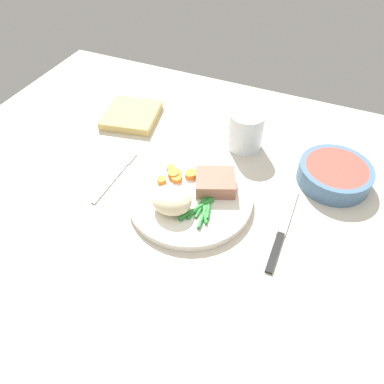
{
  "coord_description": "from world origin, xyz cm",
  "views": [
    {
      "loc": [
        19.31,
        -45.56,
        54.96
      ],
      "look_at": [
        0.4,
        -1.75,
        4.6
      ],
      "focal_mm": 33.45,
      "sensor_mm": 36.0,
      "label": 1
    }
  ],
  "objects_px": {
    "knife": "(282,230)",
    "fork": "(115,177)",
    "water_glass": "(245,133)",
    "dinner_plate": "(192,198)",
    "napkin": "(131,115)",
    "meat_portion": "(215,182)",
    "salad_bowl": "(335,173)"
  },
  "relations": [
    {
      "from": "knife",
      "to": "fork",
      "type": "bearing_deg",
      "value": -178.48
    },
    {
      "from": "knife",
      "to": "water_glass",
      "type": "height_order",
      "value": "water_glass"
    },
    {
      "from": "dinner_plate",
      "to": "napkin",
      "type": "distance_m",
      "value": 0.32
    },
    {
      "from": "meat_portion",
      "to": "knife",
      "type": "height_order",
      "value": "meat_portion"
    },
    {
      "from": "dinner_plate",
      "to": "salad_bowl",
      "type": "relative_size",
      "value": 1.67
    },
    {
      "from": "knife",
      "to": "salad_bowl",
      "type": "bearing_deg",
      "value": 70.57
    },
    {
      "from": "dinner_plate",
      "to": "meat_portion",
      "type": "distance_m",
      "value": 0.06
    },
    {
      "from": "salad_bowl",
      "to": "napkin",
      "type": "distance_m",
      "value": 0.5
    },
    {
      "from": "meat_portion",
      "to": "salad_bowl",
      "type": "distance_m",
      "value": 0.25
    },
    {
      "from": "dinner_plate",
      "to": "water_glass",
      "type": "distance_m",
      "value": 0.21
    },
    {
      "from": "meat_portion",
      "to": "fork",
      "type": "distance_m",
      "value": 0.22
    },
    {
      "from": "dinner_plate",
      "to": "fork",
      "type": "distance_m",
      "value": 0.18
    },
    {
      "from": "salad_bowl",
      "to": "napkin",
      "type": "relative_size",
      "value": 1.13
    },
    {
      "from": "fork",
      "to": "knife",
      "type": "bearing_deg",
      "value": -2.2
    },
    {
      "from": "knife",
      "to": "water_glass",
      "type": "relative_size",
      "value": 2.33
    },
    {
      "from": "water_glass",
      "to": "fork",
      "type": "bearing_deg",
      "value": -136.29
    },
    {
      "from": "meat_portion",
      "to": "napkin",
      "type": "bearing_deg",
      "value": 150.71
    },
    {
      "from": "meat_portion",
      "to": "dinner_plate",
      "type": "bearing_deg",
      "value": -130.6
    },
    {
      "from": "knife",
      "to": "salad_bowl",
      "type": "distance_m",
      "value": 0.18
    },
    {
      "from": "meat_portion",
      "to": "salad_bowl",
      "type": "xyz_separation_m",
      "value": [
        0.21,
        0.13,
        -0.01
      ]
    },
    {
      "from": "napkin",
      "to": "meat_portion",
      "type": "bearing_deg",
      "value": -29.29
    },
    {
      "from": "dinner_plate",
      "to": "meat_portion",
      "type": "relative_size",
      "value": 3.19
    },
    {
      "from": "napkin",
      "to": "knife",
      "type": "bearing_deg",
      "value": -24.91
    },
    {
      "from": "knife",
      "to": "napkin",
      "type": "distance_m",
      "value": 0.48
    },
    {
      "from": "water_glass",
      "to": "salad_bowl",
      "type": "distance_m",
      "value": 0.21
    },
    {
      "from": "knife",
      "to": "water_glass",
      "type": "xyz_separation_m",
      "value": [
        -0.14,
        0.21,
        0.04
      ]
    },
    {
      "from": "fork",
      "to": "napkin",
      "type": "relative_size",
      "value": 1.27
    },
    {
      "from": "meat_portion",
      "to": "knife",
      "type": "xyz_separation_m",
      "value": [
        0.15,
        -0.04,
        -0.03
      ]
    },
    {
      "from": "dinner_plate",
      "to": "fork",
      "type": "height_order",
      "value": "dinner_plate"
    },
    {
      "from": "dinner_plate",
      "to": "fork",
      "type": "relative_size",
      "value": 1.48
    },
    {
      "from": "dinner_plate",
      "to": "meat_portion",
      "type": "height_order",
      "value": "meat_portion"
    },
    {
      "from": "fork",
      "to": "water_glass",
      "type": "height_order",
      "value": "water_glass"
    }
  ]
}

